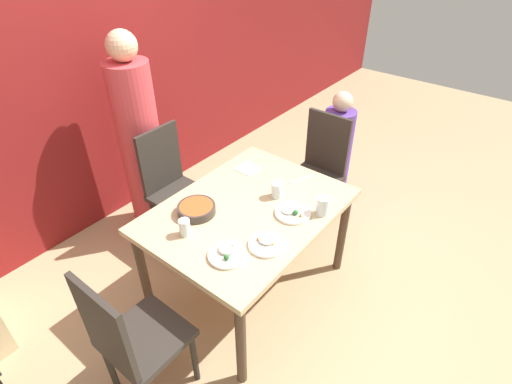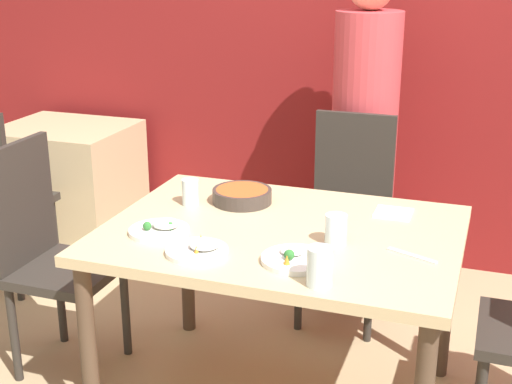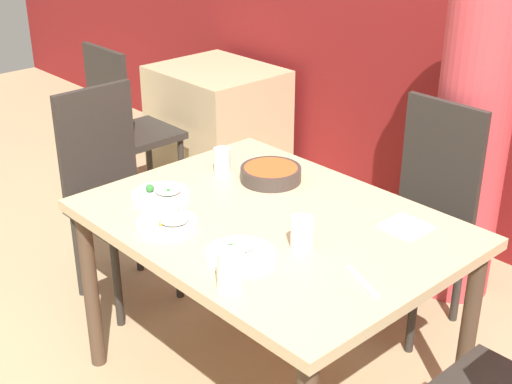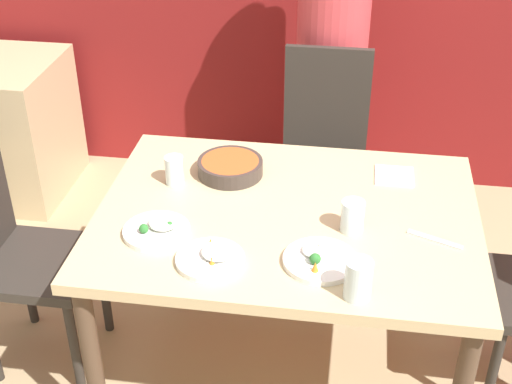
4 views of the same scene
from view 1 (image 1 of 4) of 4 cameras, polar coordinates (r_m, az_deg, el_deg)
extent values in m
plane|color=tan|center=(3.06, -1.01, -13.27)|extent=(10.00, 10.00, 0.00)
cube|color=maroon|center=(3.37, -23.35, 16.54)|extent=(10.00, 0.06, 2.70)
cube|color=tan|center=(2.56, -1.17, -2.68)|extent=(1.28, 0.96, 0.04)
cylinder|color=#4C3828|center=(2.35, -2.16, -20.88)|extent=(0.06, 0.06, 0.70)
cylinder|color=#4C3828|center=(3.01, 12.22, -5.80)|extent=(0.06, 0.06, 0.70)
cylinder|color=#4C3828|center=(2.77, -15.79, -11.12)|extent=(0.06, 0.06, 0.70)
cylinder|color=#4C3828|center=(3.35, -0.37, -0.01)|extent=(0.06, 0.06, 0.70)
cube|color=#2D2823|center=(3.19, -10.74, -0.61)|extent=(0.40, 0.40, 0.04)
cube|color=#2D2823|center=(3.16, -13.56, 4.64)|extent=(0.38, 0.03, 0.51)
cylinder|color=#2D2823|center=(3.16, -10.42, -6.54)|extent=(0.04, 0.04, 0.43)
cylinder|color=#2D2823|center=(3.32, -6.28, -3.58)|extent=(0.04, 0.04, 0.43)
cylinder|color=#2D2823|center=(3.36, -14.26, -4.09)|extent=(0.04, 0.04, 0.43)
cylinder|color=#2D2823|center=(3.52, -10.19, -1.43)|extent=(0.04, 0.04, 0.43)
cube|color=#2D2823|center=(3.35, 8.10, 1.66)|extent=(0.40, 0.40, 0.04)
cube|color=#2D2823|center=(3.35, 10.16, 6.95)|extent=(0.03, 0.38, 0.51)
cylinder|color=#2D2823|center=(3.44, 4.00, -1.81)|extent=(0.04, 0.04, 0.43)
cylinder|color=#2D2823|center=(3.31, 8.69, -3.95)|extent=(0.04, 0.04, 0.43)
cylinder|color=#2D2823|center=(3.67, 6.96, 0.68)|extent=(0.04, 0.04, 0.43)
cylinder|color=#2D2823|center=(3.55, 11.44, -1.23)|extent=(0.04, 0.04, 0.43)
cube|color=#2D2823|center=(2.33, -15.44, -19.39)|extent=(0.40, 0.40, 0.04)
cube|color=#2D2823|center=(2.06, -20.83, -17.90)|extent=(0.03, 0.38, 0.51)
cylinder|color=#2D2823|center=(2.49, -8.81, -22.33)|extent=(0.04, 0.04, 0.43)
cylinder|color=#2D2823|center=(2.65, -14.07, -18.17)|extent=(0.04, 0.04, 0.43)
cylinder|color=#2D2823|center=(2.57, -20.09, -22.38)|extent=(0.04, 0.04, 0.43)
cylinder|color=#C63D42|center=(3.33, -15.98, 5.65)|extent=(0.33, 0.33, 1.43)
sphere|color=#DBAD89|center=(3.02, -18.65, 19.20)|extent=(0.22, 0.22, 0.22)
cylinder|color=#5B3893|center=(3.62, 11.20, 4.50)|extent=(0.26, 0.26, 0.94)
sphere|color=beige|center=(3.37, 12.30, 12.51)|extent=(0.16, 0.16, 0.16)
cylinder|color=#3D332D|center=(2.52, -8.49, -2.45)|extent=(0.24, 0.24, 0.06)
cylinder|color=#BC5123|center=(2.50, -8.54, -2.00)|extent=(0.21, 0.21, 0.01)
cylinder|color=white|center=(2.22, -4.10, -8.98)|extent=(0.22, 0.22, 0.02)
ellipsoid|color=white|center=(2.23, -4.18, -8.05)|extent=(0.10, 0.10, 0.03)
sphere|color=#2D702D|center=(2.23, -3.48, -7.91)|extent=(0.03, 0.03, 0.03)
sphere|color=#2D702D|center=(2.18, -4.22, -9.30)|extent=(0.03, 0.03, 0.03)
cylinder|color=white|center=(2.50, 5.29, -3.00)|extent=(0.23, 0.23, 0.02)
ellipsoid|color=white|center=(2.49, 4.60, -2.61)|extent=(0.08, 0.08, 0.02)
cone|color=orange|center=(2.45, 6.40, -3.24)|extent=(0.02, 0.02, 0.03)
sphere|color=#2D702D|center=(2.47, 5.67, -2.92)|extent=(0.03, 0.03, 0.03)
cone|color=orange|center=(2.50, 4.51, -2.41)|extent=(0.02, 0.02, 0.02)
cylinder|color=white|center=(2.28, 1.55, -7.54)|extent=(0.21, 0.21, 0.02)
ellipsoid|color=white|center=(2.28, 1.58, -6.66)|extent=(0.10, 0.10, 0.03)
cone|color=orange|center=(2.28, 0.20, -6.64)|extent=(0.01, 0.01, 0.03)
cone|color=orange|center=(2.26, 2.39, -7.29)|extent=(0.02, 0.02, 0.03)
cylinder|color=silver|center=(2.62, 3.00, 0.31)|extent=(0.08, 0.08, 0.11)
cylinder|color=silver|center=(2.36, -10.14, -5.01)|extent=(0.07, 0.07, 0.11)
cylinder|color=silver|center=(2.50, 9.47, -1.98)|extent=(0.08, 0.08, 0.12)
cube|color=white|center=(2.92, -1.17, 3.35)|extent=(0.14, 0.14, 0.01)
cube|color=silver|center=(2.82, 6.39, 1.79)|extent=(0.17, 0.09, 0.01)
camera|label=2|loc=(2.54, 59.82, 3.79)|focal=50.00mm
camera|label=3|loc=(3.17, 45.39, 18.27)|focal=50.00mm
camera|label=4|loc=(1.88, 61.17, 10.40)|focal=50.00mm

